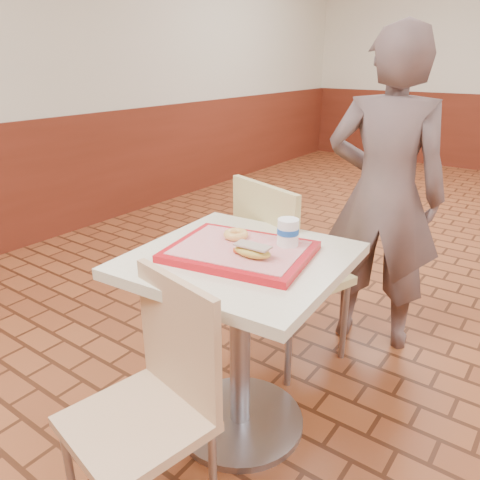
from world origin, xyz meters
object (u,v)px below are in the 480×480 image
Objects in this scene: serving_tray at (240,251)px; paper_cup at (288,232)px; chair_main_front at (154,395)px; main_table at (240,316)px; long_john_donut at (252,251)px; chair_main_back at (282,265)px; customer at (384,196)px; ring_donut at (236,234)px.

paper_cup reaches higher than serving_tray.
chair_main_front is 1.69× the size of serving_tray.
main_table is 0.32m from long_john_donut.
chair_main_back is at bearing 102.65° from serving_tray.
chair_main_back is 0.56m from paper_cup.
serving_tray is at bearing 151.43° from long_john_donut.
long_john_donut is at bearing -28.57° from main_table.
customer is at bearing 94.23° from chair_main_front.
customer reaches higher than serving_tray.
paper_cup reaches higher than main_table.
ring_donut is (-0.07, 0.07, 0.30)m from main_table.
serving_tray is (-0.01, 0.47, 0.33)m from chair_main_front.
long_john_donut is at bearing 91.19° from chair_main_front.
chair_main_back is 0.58m from serving_tray.
paper_cup is (0.13, 0.12, 0.07)m from serving_tray.
customer is 1.00m from serving_tray.
chair_main_front is 1.51m from customer.
long_john_donut is at bearing -36.47° from ring_donut.
customer is at bearing -103.24° from chair_main_back.
customer is 16.16× the size of paper_cup.
chair_main_front is 0.73m from paper_cup.
serving_tray is at bearing -44.32° from ring_donut.
long_john_donut is (0.20, -0.54, 0.31)m from chair_main_back.
long_john_donut reaches higher than main_table.
main_table is 0.27m from serving_tray.
chair_main_back is 6.18× the size of long_john_donut.
long_john_donut is at bearing -105.04° from paper_cup.
paper_cup reaches higher than long_john_donut.
main_table is 1.56× the size of serving_tray.
customer reaches higher than chair_main_front.
main_table is at bearing 0.00° from serving_tray.
serving_tray is 5.21× the size of ring_donut.
long_john_donut is (0.07, 0.43, 0.36)m from chair_main_front.
customer reaches higher than main_table.
serving_tray is at bearing 0.00° from main_table.
chair_main_back reaches higher than serving_tray.
chair_main_back is (-0.12, 0.97, 0.06)m from chair_main_front.
chair_main_front is at bearing -101.30° from paper_cup.
long_john_donut is 0.18m from paper_cup.
chair_main_front is at bearing -99.81° from long_john_donut.
chair_main_back is 0.63m from customer.
serving_tray is 4.99× the size of paper_cup.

